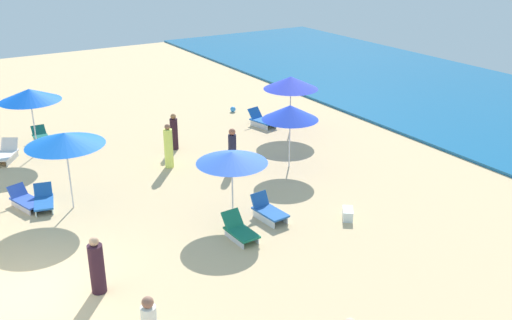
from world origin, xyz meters
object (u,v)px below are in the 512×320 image
(beachgoer_3, at_px, (232,149))
(beach_ball_0, at_px, (233,109))
(umbrella_3, at_px, (65,139))
(umbrella_4, at_px, (291,83))
(lounge_chair_0_1, at_px, (6,154))
(umbrella_1, at_px, (290,112))
(lounge_chair_4_0, at_px, (262,120))
(lounge_chair_5_0, at_px, (240,230))
(umbrella_5, at_px, (232,157))
(beachgoer_6, at_px, (174,133))
(lounge_chair_0_0, at_px, (41,137))
(cooler_box_1, at_px, (348,214))
(beachgoer_4, at_px, (97,267))
(lounge_chair_3_1, at_px, (44,201))
(beachgoer_1, at_px, (169,147))
(lounge_chair_3_0, at_px, (26,200))
(umbrella_0, at_px, (30,95))
(lounge_chair_5_1, at_px, (268,211))

(beachgoer_3, height_order, beach_ball_0, beachgoer_3)
(umbrella_3, height_order, umbrella_4, umbrella_3)
(lounge_chair_0_1, bearing_deg, umbrella_4, 16.61)
(umbrella_3, bearing_deg, umbrella_1, 84.45)
(lounge_chair_4_0, bearing_deg, umbrella_1, -122.28)
(umbrella_1, relative_size, lounge_chair_5_0, 1.90)
(umbrella_5, distance_m, beachgoer_6, 6.73)
(umbrella_5, bearing_deg, beach_ball_0, 150.54)
(lounge_chair_0_0, height_order, lounge_chair_5_0, lounge_chair_5_0)
(umbrella_4, distance_m, cooler_box_1, 8.65)
(beachgoer_4, bearing_deg, lounge_chair_3_1, 53.08)
(lounge_chair_4_0, bearing_deg, beachgoer_1, -169.78)
(lounge_chair_0_1, bearing_deg, umbrella_3, -47.30)
(umbrella_1, bearing_deg, beach_ball_0, 167.23)
(umbrella_4, height_order, beachgoer_3, umbrella_4)
(lounge_chair_4_0, height_order, beachgoer_6, beachgoer_6)
(lounge_chair_3_1, bearing_deg, lounge_chair_3_0, 153.66)
(lounge_chair_0_0, relative_size, lounge_chair_3_1, 0.97)
(beachgoer_6, bearing_deg, cooler_box_1, 152.33)
(umbrella_0, height_order, lounge_chair_3_0, umbrella_0)
(beach_ball_0, bearing_deg, umbrella_4, 9.44)
(lounge_chair_0_1, xyz_separation_m, umbrella_3, (5.50, 1.10, 2.09))
(lounge_chair_3_0, xyz_separation_m, lounge_chair_5_0, (5.41, 4.88, 0.02))
(umbrella_3, height_order, lounge_chair_5_1, umbrella_3)
(beachgoer_3, distance_m, beach_ball_0, 7.27)
(lounge_chair_5_1, xyz_separation_m, beachgoer_4, (1.07, -5.69, 0.43))
(lounge_chair_4_0, distance_m, cooler_box_1, 9.49)
(lounge_chair_0_0, relative_size, lounge_chair_3_0, 0.87)
(umbrella_1, height_order, umbrella_5, umbrella_1)
(lounge_chair_5_0, relative_size, beachgoer_6, 0.84)
(umbrella_0, relative_size, lounge_chair_3_1, 2.01)
(umbrella_3, xyz_separation_m, beachgoer_6, (-3.21, 5.02, -1.65))
(lounge_chair_3_1, distance_m, lounge_chair_5_0, 6.67)
(umbrella_4, bearing_deg, lounge_chair_3_1, -79.54)
(umbrella_0, bearing_deg, lounge_chair_5_1, 26.80)
(umbrella_3, distance_m, beachgoer_3, 6.24)
(lounge_chair_3_0, height_order, lounge_chair_5_1, lounge_chair_5_1)
(umbrella_0, relative_size, lounge_chair_5_0, 2.10)
(umbrella_0, relative_size, lounge_chair_0_1, 1.76)
(umbrella_0, bearing_deg, lounge_chair_3_0, -16.41)
(beachgoer_4, bearing_deg, umbrella_4, -3.20)
(umbrella_4, distance_m, beachgoer_1, 6.43)
(umbrella_3, distance_m, lounge_chair_3_1, 2.31)
(lounge_chair_5_1, xyz_separation_m, beachgoer_3, (-4.16, 1.06, 0.48))
(beachgoer_3, bearing_deg, umbrella_5, 154.81)
(umbrella_0, xyz_separation_m, lounge_chair_5_0, (10.16, 3.48, -2.18))
(lounge_chair_5_0, distance_m, beachgoer_6, 7.91)
(beachgoer_6, bearing_deg, beachgoer_1, 108.60)
(umbrella_4, bearing_deg, beachgoer_6, -97.68)
(beachgoer_3, bearing_deg, umbrella_0, 51.47)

